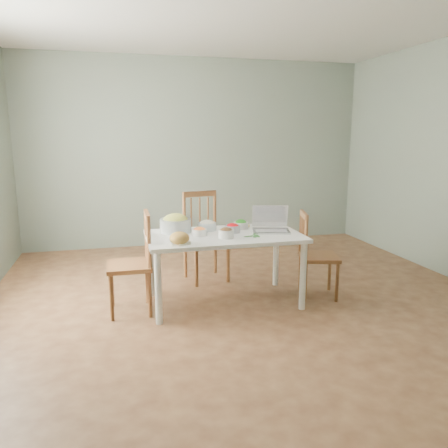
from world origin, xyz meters
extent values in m
cube|color=#452617|center=(0.00, 0.00, 0.00)|extent=(5.00, 5.00, 0.00)
cube|color=white|center=(0.00, 0.00, 2.70)|extent=(5.00, 5.00, 0.00)
cube|color=slate|center=(0.00, 2.50, 1.35)|extent=(5.00, 0.00, 2.70)
cube|color=slate|center=(0.00, -2.50, 1.35)|extent=(5.00, 0.00, 2.70)
ellipsoid|color=#B1873F|center=(-0.68, -0.23, 0.74)|extent=(0.22, 0.22, 0.11)
cube|color=beige|center=(-0.64, -0.27, 0.70)|extent=(0.11, 0.06, 0.03)
cylinder|color=#D6BE73|center=(0.05, 0.36, 0.69)|extent=(0.19, 0.19, 0.02)
camera|label=1|loc=(-1.20, -3.87, 1.62)|focal=34.92mm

